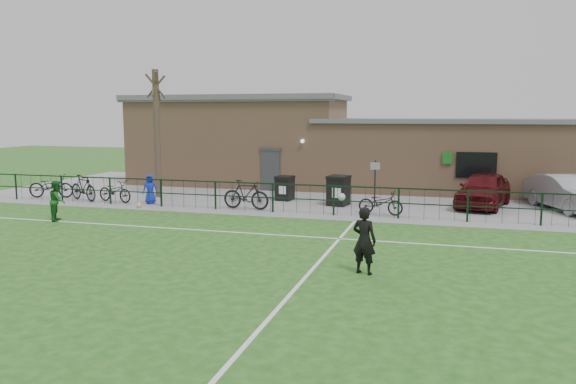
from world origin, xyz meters
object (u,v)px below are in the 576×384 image
(wheelie_bin_left, at_px, (285,189))
(bicycle_d, at_px, (246,195))
(bicycle_c, at_px, (115,191))
(bicycle_e, at_px, (381,203))
(car_maroon, at_px, (483,190))
(bicycle_b, at_px, (83,188))
(bare_tree, at_px, (157,134))
(car_silver, at_px, (567,193))
(sign_post, at_px, (375,184))
(outfield_player, at_px, (57,200))
(bicycle_a, at_px, (51,186))
(wheelie_bin_right, at_px, (339,192))
(ball_ground, at_px, (139,205))
(spectator_child, at_px, (150,189))

(wheelie_bin_left, relative_size, bicycle_d, 0.51)
(bicycle_c, relative_size, bicycle_e, 1.06)
(car_maroon, relative_size, bicycle_b, 2.21)
(car_maroon, bearing_deg, bicycle_d, -146.30)
(wheelie_bin_left, bearing_deg, bicycle_d, -99.35)
(bare_tree, relative_size, bicycle_c, 3.18)
(car_silver, bearing_deg, bare_tree, 161.93)
(sign_post, height_order, outfield_player, sign_post)
(bicycle_a, bearing_deg, wheelie_bin_left, -92.70)
(car_silver, distance_m, outfield_player, 20.17)
(bicycle_b, height_order, bicycle_c, bicycle_b)
(bare_tree, relative_size, wheelie_bin_right, 4.98)
(bicycle_d, bearing_deg, ball_ground, 104.84)
(wheelie_bin_right, height_order, car_silver, car_silver)
(car_silver, relative_size, bicycle_b, 2.25)
(car_maroon, bearing_deg, bicycle_e, -128.08)
(car_maroon, bearing_deg, car_silver, 14.47)
(bicycle_b, xyz_separation_m, bicycle_d, (7.95, -0.13, 0.02))
(bicycle_a, relative_size, outfield_player, 1.41)
(bare_tree, bearing_deg, spectator_child, -71.65)
(bicycle_c, distance_m, bicycle_d, 6.33)
(bicycle_d, bearing_deg, wheelie_bin_right, -56.12)
(bicycle_d, bearing_deg, bicycle_e, -83.19)
(car_maroon, xyz_separation_m, outfield_player, (-15.46, -7.51, -0.01))
(bicycle_a, xyz_separation_m, spectator_child, (5.39, -0.28, 0.09))
(car_maroon, bearing_deg, bicycle_b, -155.19)
(outfield_player, bearing_deg, bare_tree, -32.55)
(car_silver, distance_m, bicycle_a, 22.92)
(spectator_child, relative_size, ball_ground, 5.68)
(bare_tree, height_order, bicycle_b, bare_tree)
(sign_post, relative_size, bicycle_a, 0.95)
(wheelie_bin_right, distance_m, bicycle_d, 4.06)
(bicycle_c, bearing_deg, bicycle_b, 104.17)
(outfield_player, bearing_deg, bicycle_c, -20.92)
(bicycle_b, distance_m, outfield_player, 4.76)
(bicycle_b, relative_size, spectator_child, 1.52)
(wheelie_bin_right, relative_size, bicycle_e, 0.68)
(bare_tree, relative_size, bicycle_a, 2.84)
(spectator_child, bearing_deg, ball_ground, -104.15)
(spectator_child, distance_m, outfield_player, 4.59)
(bare_tree, relative_size, bicycle_d, 2.96)
(bicycle_d, bearing_deg, bicycle_c, 92.47)
(outfield_player, bearing_deg, ball_ground, -49.34)
(wheelie_bin_right, bearing_deg, spectator_child, -156.70)
(ball_ground, bearing_deg, bicycle_e, 6.46)
(bicycle_a, distance_m, bicycle_c, 3.65)
(sign_post, distance_m, ball_ground, 10.04)
(wheelie_bin_left, height_order, car_silver, car_silver)
(car_maroon, height_order, bicycle_a, car_maroon)
(bicycle_a, relative_size, bicycle_c, 1.12)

